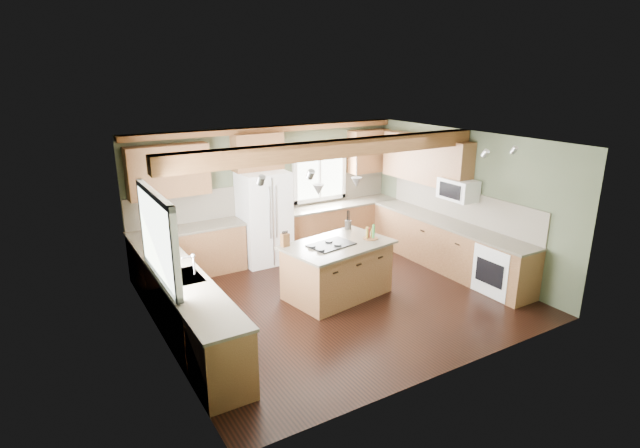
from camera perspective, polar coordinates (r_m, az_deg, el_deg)
floor at (r=8.38m, az=1.88°, el=-8.45°), size 5.60×5.60×0.00m
ceiling at (r=7.62m, az=2.08°, el=9.45°), size 5.60×5.60×0.00m
wall_back at (r=10.02m, az=-5.82°, el=3.70°), size 5.60×0.00×5.60m
wall_left at (r=6.88m, az=-18.07°, el=-3.48°), size 0.00×5.00×5.00m
wall_right at (r=9.66m, az=16.08°, el=2.59°), size 0.00×5.00×5.00m
ceiling_beam at (r=7.72m, az=1.66°, el=8.58°), size 5.55×0.26×0.26m
soffit_trim at (r=9.71m, az=-5.78°, el=10.70°), size 5.55×0.20×0.10m
backsplash_back at (r=10.03m, az=-5.76°, el=3.18°), size 5.58×0.03×0.58m
backsplash_right at (r=9.71m, az=15.77°, el=2.13°), size 0.03×3.70×0.58m
base_cab_back_left at (r=9.40m, az=-14.77°, el=-3.20°), size 2.02×0.60×0.88m
counter_back_left at (r=9.26m, az=-14.99°, el=-0.53°), size 2.06×0.64×0.04m
base_cab_back_right at (r=10.70m, az=2.25°, el=-0.13°), size 2.62×0.60×0.88m
counter_back_right at (r=10.57m, az=2.27°, el=2.25°), size 2.66×0.64×0.04m
base_cab_left at (r=7.32m, az=-15.23°, el=-9.28°), size 0.60×3.70×0.88m
counter_left at (r=7.13m, az=-15.52°, el=-5.97°), size 0.64×3.74×0.04m
base_cab_right at (r=9.73m, az=14.24°, el=-2.46°), size 0.60×3.70×0.88m
counter_right at (r=9.59m, az=14.44°, el=0.13°), size 0.64×3.74×0.04m
upper_cab_back_left at (r=9.07m, az=-16.94°, el=5.81°), size 1.40×0.35×0.90m
upper_cab_over_fridge at (r=9.58m, az=-7.15°, el=8.21°), size 0.96×0.35×0.70m
upper_cab_right at (r=10.03m, az=11.96°, el=7.22°), size 0.35×2.20×0.90m
upper_cab_back_corner at (r=10.91m, az=5.58°, el=8.29°), size 0.90×0.35×0.90m
window_left at (r=6.85m, az=-18.20°, el=-1.37°), size 0.04×1.60×1.05m
window_back at (r=10.47m, az=-0.09°, el=5.78°), size 1.10×0.04×1.00m
sink at (r=7.13m, az=-15.53°, el=-5.93°), size 0.50×0.65×0.03m
faucet at (r=7.12m, az=-14.23°, el=-4.60°), size 0.02×0.02×0.28m
dishwasher at (r=6.22m, az=-11.66°, el=-14.13°), size 0.60×0.60×0.84m
oven at (r=8.93m, az=20.06°, el=-4.88°), size 0.60×0.72×0.84m
microwave at (r=9.41m, az=15.50°, el=3.83°), size 0.40×0.70×0.38m
pendant_left at (r=7.61m, az=-0.19°, el=3.93°), size 0.18×0.18×0.16m
pendant_right at (r=8.15m, az=4.18°, el=4.78°), size 0.18×0.18×0.16m
refrigerator at (r=9.67m, az=-6.38°, el=0.72°), size 0.90×0.74×1.80m
island at (r=8.31m, az=1.96°, el=-5.35°), size 1.77×1.26×0.88m
island_top at (r=8.15m, az=2.00°, el=-2.36°), size 1.90×1.38×0.04m
cooktop at (r=8.05m, az=1.29°, el=-2.37°), size 0.78×0.58×0.02m
knife_block at (r=7.99m, az=-4.01°, el=-1.83°), size 0.14×0.11×0.21m
utensil_crock at (r=8.86m, az=3.24°, el=-0.09°), size 0.13×0.13×0.15m
bottle_tray at (r=8.37m, az=5.82°, el=-0.92°), size 0.31×0.31×0.23m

